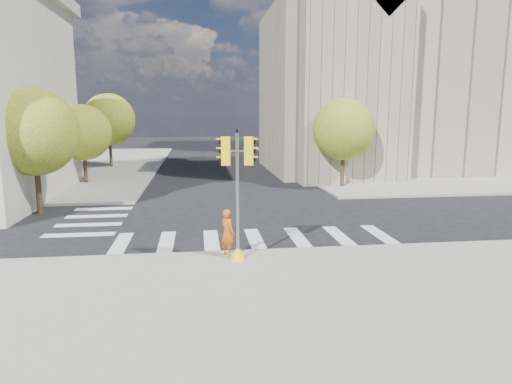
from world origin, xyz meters
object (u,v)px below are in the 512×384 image
Objects in this scene: traffic_signal at (238,206)px; photographer at (227,232)px; lamp_near at (334,120)px; lamp_far at (295,118)px.

photographer is (-0.32, 0.53, -1.05)m from traffic_signal.
lamp_near is 21.14m from photographer.
photographer is at bearing -106.07° from lamp_far.
lamp_near reaches higher than photographer.
lamp_near is 21.32m from traffic_signal.
lamp_far is 34.44m from traffic_signal.
traffic_signal is 2.66× the size of photographer.
lamp_near and lamp_far have the same top height.
traffic_signal is at bearing 175.24° from photographer.
photographer is at bearing -116.79° from lamp_near.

